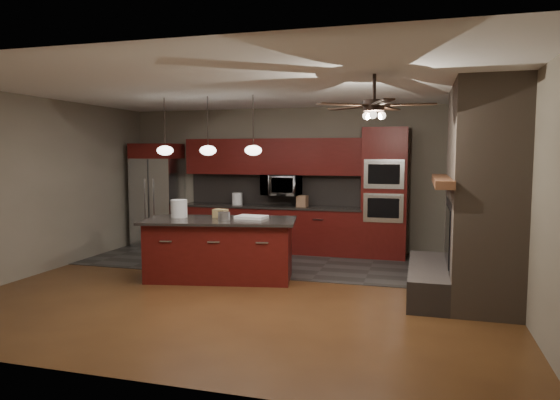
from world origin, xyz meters
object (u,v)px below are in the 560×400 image
(oven_tower, at_px, (385,193))
(white_bucket, at_px, (179,209))
(kitchen_island, at_px, (220,249))
(counter_box, at_px, (302,201))
(counter_bucket, at_px, (237,199))
(paint_tray, at_px, (251,217))
(cardboard_box, at_px, (220,213))
(microwave, at_px, (281,185))
(paint_can, at_px, (224,216))
(refrigerator, at_px, (158,195))

(oven_tower, height_order, white_bucket, oven_tower)
(kitchen_island, distance_m, counter_box, 2.43)
(white_bucket, distance_m, counter_box, 2.65)
(kitchen_island, xyz_separation_m, white_bucket, (-0.69, 0.03, 0.59))
(counter_bucket, bearing_deg, paint_tray, -63.97)
(white_bucket, relative_size, cardboard_box, 1.34)
(paint_tray, relative_size, cardboard_box, 2.19)
(cardboard_box, relative_size, counter_bucket, 0.89)
(white_bucket, xyz_separation_m, paint_tray, (1.13, 0.17, -0.12))
(microwave, bearing_deg, kitchen_island, -97.70)
(white_bucket, bearing_deg, counter_bucket, 87.24)
(microwave, height_order, cardboard_box, microwave)
(paint_can, xyz_separation_m, counter_box, (0.66, 2.31, 0.03))
(paint_tray, height_order, counter_box, counter_box)
(white_bucket, bearing_deg, cardboard_box, 13.76)
(white_bucket, height_order, paint_can, white_bucket)
(white_bucket, relative_size, paint_tray, 0.61)
(paint_can, bearing_deg, counter_bucket, 106.08)
(microwave, relative_size, cardboard_box, 3.55)
(counter_bucket, bearing_deg, oven_tower, -0.15)
(kitchen_island, xyz_separation_m, counter_bucket, (-0.58, 2.29, 0.55))
(oven_tower, xyz_separation_m, paint_tray, (-1.85, -2.09, -0.25))
(paint_tray, xyz_separation_m, counter_bucket, (-1.02, 2.10, 0.07))
(oven_tower, height_order, paint_can, oven_tower)
(white_bucket, bearing_deg, refrigerator, 126.37)
(kitchen_island, bearing_deg, paint_tray, 12.89)
(kitchen_island, distance_m, cardboard_box, 0.55)
(paint_tray, bearing_deg, kitchen_island, -151.14)
(kitchen_island, xyz_separation_m, paint_tray, (0.44, 0.20, 0.48))
(oven_tower, xyz_separation_m, microwave, (-1.98, 0.06, 0.11))
(microwave, xyz_separation_m, cardboard_box, (-0.38, -2.16, -0.31))
(refrigerator, distance_m, paint_tray, 3.41)
(white_bucket, distance_m, counter_bucket, 2.27)
(kitchen_island, bearing_deg, microwave, 71.28)
(counter_bucket, distance_m, counter_box, 1.34)
(paint_can, distance_m, counter_box, 2.40)
(oven_tower, distance_m, cardboard_box, 3.17)
(oven_tower, relative_size, counter_bucket, 10.23)
(refrigerator, relative_size, paint_tray, 4.67)
(counter_box, bearing_deg, refrigerator, -169.95)
(kitchen_island, height_order, paint_tray, paint_tray)
(oven_tower, height_order, kitchen_island, oven_tower)
(paint_can, bearing_deg, refrigerator, 136.47)
(kitchen_island, xyz_separation_m, cardboard_box, (-0.06, 0.18, 0.52))
(kitchen_island, bearing_deg, cardboard_box, 98.47)
(kitchen_island, distance_m, white_bucket, 0.91)
(cardboard_box, bearing_deg, microwave, 88.14)
(paint_tray, distance_m, counter_box, 2.07)
(paint_can, bearing_deg, counter_box, 74.12)
(refrigerator, relative_size, kitchen_island, 0.86)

